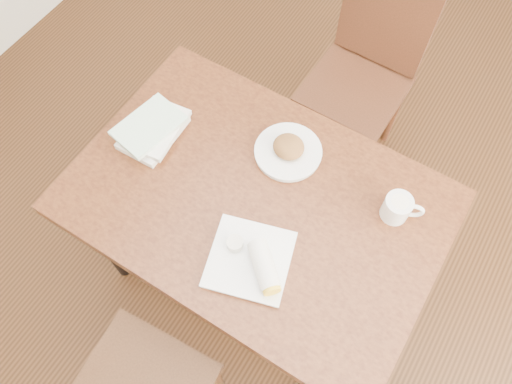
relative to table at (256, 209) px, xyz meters
The scene contains 7 objects.
ground 0.67m from the table, ahead, with size 4.00×5.00×0.01m, color #472814.
table is the anchor object (origin of this frame).
chair_far 0.91m from the table, 89.22° to the left, with size 0.43×0.43×0.95m.
plate_scone 0.24m from the table, 89.70° to the left, with size 0.24×0.24×0.08m.
coffee_mug 0.48m from the table, 24.96° to the left, with size 0.13×0.09×0.09m.
plate_burrito 0.26m from the table, 59.69° to the right, with size 0.32×0.32×0.08m.
book_stack 0.47m from the table, behind, with size 0.21×0.27×0.06m.
Camera 1 is at (0.40, -0.64, 2.26)m, focal length 35.00 mm.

